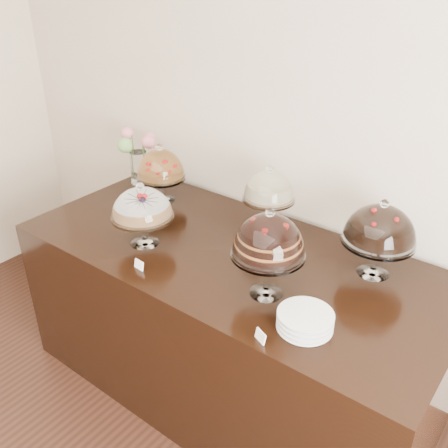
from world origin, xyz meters
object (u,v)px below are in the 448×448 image
Objects in this scene: display_counter at (230,322)px; cake_stand_sugar_sponge at (142,206)px; cake_stand_choco_layer at (269,239)px; plate_stack at (305,321)px; cake_stand_cheesecake at (269,189)px; flower_vase at (138,154)px; cake_stand_dark_choco at (380,228)px; cake_stand_fruit_tart at (161,167)px.

cake_stand_sugar_sponge is at bearing -153.89° from display_counter.
cake_stand_choco_layer reaches higher than plate_stack.
flower_vase is (-1.01, 0.04, -0.06)m from cake_stand_cheesecake.
cake_stand_sugar_sponge is 0.97× the size of flower_vase.
cake_stand_dark_choco is (0.61, -0.03, -0.01)m from cake_stand_cheesecake.
cake_stand_dark_choco is at bearing 21.88° from display_counter.
cake_stand_dark_choco reaches higher than flower_vase.
plate_stack is (1.26, -0.51, -0.18)m from cake_stand_fruit_tart.
cake_stand_cheesecake is at bearing 83.56° from display_counter.
cake_stand_dark_choco is 1.07× the size of cake_stand_fruit_tart.
plate_stack is at bearing -4.94° from cake_stand_sugar_sponge.
cake_stand_dark_choco is at bearing 54.51° from cake_stand_choco_layer.
cake_stand_choco_layer is (0.33, -0.18, 0.72)m from display_counter.
cake_stand_fruit_tart is at bearing -175.06° from cake_stand_cheesecake.
display_counter is 5.26× the size of cake_stand_choco_layer.
plate_stack is at bearing -46.07° from cake_stand_cheesecake.
cake_stand_sugar_sponge is at bearing -156.46° from cake_stand_dark_choco.
cake_stand_cheesecake is (-0.30, 0.47, -0.03)m from cake_stand_choco_layer.
cake_stand_fruit_tart is at bearing 158.03° from plate_stack.
cake_stand_sugar_sponge is 1.00m from plate_stack.
cake_stand_cheesecake is (0.03, 0.29, 0.70)m from display_counter.
plate_stack is (0.98, -0.08, -0.17)m from cake_stand_sugar_sponge.
plate_stack is (-0.06, -0.54, -0.20)m from cake_stand_dark_choco.
flower_vase is (-0.58, 0.53, -0.02)m from cake_stand_sugar_sponge.
cake_stand_choco_layer reaches higher than cake_stand_sugar_sponge.
cake_stand_sugar_sponge is 0.89× the size of cake_stand_dark_choco.
flower_vase is at bearing 137.73° from cake_stand_sugar_sponge.
cake_stand_cheesecake is at bearing -2.44° from flower_vase.
plate_stack is (0.55, -0.57, -0.21)m from cake_stand_cheesecake.
cake_stand_choco_layer is 0.55m from cake_stand_cheesecake.
display_counter is at bearing -18.46° from cake_stand_fruit_tart.
cake_stand_fruit_tart is at bearing 123.22° from cake_stand_sugar_sponge.
cake_stand_sugar_sponge is 0.51m from cake_stand_fruit_tart.
cake_stand_cheesecake is 0.71m from cake_stand_fruit_tart.
cake_stand_cheesecake reaches higher than plate_stack.
cake_stand_choco_layer reaches higher than flower_vase.
cake_stand_choco_layer is 1.20× the size of flower_vase.
cake_stand_choco_layer is at bearing -21.17° from flower_vase.
plate_stack reaches higher than display_counter.
flower_vase reaches higher than plate_stack.
cake_stand_dark_choco reaches higher than display_counter.
display_counter is 0.81m from plate_stack.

